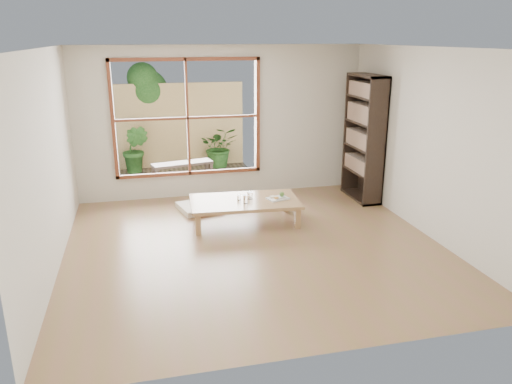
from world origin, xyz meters
TOP-DOWN VIEW (x-y plane):
  - ground at (0.00, 0.00)m, footprint 5.00×5.00m
  - low_table at (0.06, 0.92)m, footprint 1.69×1.02m
  - floor_cushion at (-0.54, 1.65)m, footprint 0.76×0.76m
  - bookshelf at (2.31, 1.64)m, footprint 0.34×0.96m
  - glass_tall at (0.04, 0.77)m, footprint 0.07×0.07m
  - glass_mid at (0.16, 0.95)m, footprint 0.07×0.07m
  - glass_short at (0.17, 1.07)m, footprint 0.06×0.06m
  - glass_small at (-0.02, 0.95)m, footprint 0.06×0.06m
  - food_tray at (0.58, 0.86)m, footprint 0.36×0.30m
  - deck at (-0.60, 3.56)m, footprint 2.80×2.00m
  - garden_bench at (-0.64, 3.36)m, footprint 1.21×0.57m
  - bamboo_fence at (-0.60, 4.56)m, footprint 2.80×0.06m
  - shrub_right at (0.24, 4.29)m, footprint 0.84×0.74m
  - shrub_left at (-1.51, 4.20)m, footprint 0.67×0.62m
  - garden_tree at (-1.28, 4.86)m, footprint 1.04×0.85m

SIDE VIEW (x-z plane):
  - ground at x=0.00m, z-range 0.00..0.00m
  - deck at x=-0.60m, z-range -0.03..0.03m
  - floor_cushion at x=-0.54m, z-range 0.00..0.09m
  - low_table at x=0.06m, z-range 0.14..0.49m
  - garden_bench at x=-0.64m, z-range 0.15..0.52m
  - food_tray at x=0.58m, z-range 0.33..0.43m
  - glass_small at x=-0.02m, z-range 0.36..0.43m
  - glass_short at x=0.17m, z-range 0.36..0.44m
  - glass_mid at x=0.16m, z-range 0.36..0.46m
  - glass_tall at x=0.04m, z-range 0.36..0.49m
  - shrub_right at x=0.24m, z-range 0.03..0.90m
  - shrub_left at x=-1.51m, z-range 0.02..1.01m
  - bamboo_fence at x=-0.60m, z-range 0.00..1.80m
  - bookshelf at x=2.31m, z-range 0.00..2.13m
  - garden_tree at x=-1.28m, z-range 0.52..2.74m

